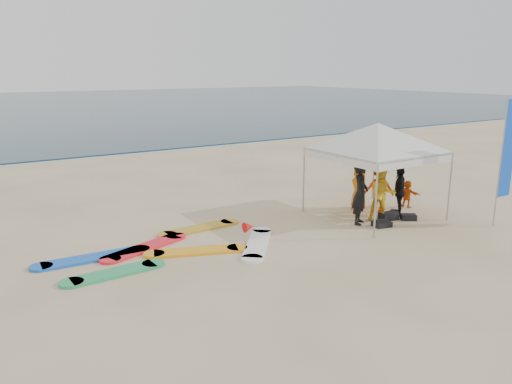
{
  "coord_description": "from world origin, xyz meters",
  "views": [
    {
      "loc": [
        -6.96,
        -8.87,
        4.57
      ],
      "look_at": [
        0.42,
        2.6,
        1.2
      ],
      "focal_mm": 35.0,
      "sensor_mm": 36.0,
      "label": 1
    }
  ],
  "objects_px": {
    "person_black_b": "(399,191)",
    "surfboard_spread": "(170,249)",
    "person_yellow": "(382,194)",
    "canopy_tent": "(378,123)",
    "person_black_a": "(360,194)",
    "feather_flag": "(508,150)",
    "person_seated": "(407,194)",
    "marker_pennant": "(249,227)",
    "person_orange_b": "(359,186)",
    "person_orange_a": "(378,188)"
  },
  "relations": [
    {
      "from": "surfboard_spread",
      "to": "person_black_a",
      "type": "bearing_deg",
      "value": -9.37
    },
    {
      "from": "person_black_a",
      "to": "canopy_tent",
      "type": "distance_m",
      "value": 2.26
    },
    {
      "from": "surfboard_spread",
      "to": "person_black_b",
      "type": "bearing_deg",
      "value": -7.41
    },
    {
      "from": "person_black_b",
      "to": "marker_pennant",
      "type": "xyz_separation_m",
      "value": [
        -5.49,
        0.24,
        -0.3
      ]
    },
    {
      "from": "marker_pennant",
      "to": "surfboard_spread",
      "type": "height_order",
      "value": "marker_pennant"
    },
    {
      "from": "person_orange_b",
      "to": "feather_flag",
      "type": "distance_m",
      "value": 4.53
    },
    {
      "from": "person_yellow",
      "to": "person_seated",
      "type": "bearing_deg",
      "value": 54.1
    },
    {
      "from": "person_black_b",
      "to": "person_seated",
      "type": "xyz_separation_m",
      "value": [
        1.0,
        0.51,
        -0.33
      ]
    },
    {
      "from": "person_seated",
      "to": "canopy_tent",
      "type": "bearing_deg",
      "value": 87.67
    },
    {
      "from": "person_yellow",
      "to": "person_orange_b",
      "type": "height_order",
      "value": "person_yellow"
    },
    {
      "from": "feather_flag",
      "to": "marker_pennant",
      "type": "height_order",
      "value": "feather_flag"
    },
    {
      "from": "person_black_a",
      "to": "person_seated",
      "type": "bearing_deg",
      "value": -25.95
    },
    {
      "from": "person_orange_b",
      "to": "canopy_tent",
      "type": "bearing_deg",
      "value": 43.62
    },
    {
      "from": "person_black_a",
      "to": "feather_flag",
      "type": "distance_m",
      "value": 4.42
    },
    {
      "from": "person_orange_b",
      "to": "person_black_a",
      "type": "bearing_deg",
      "value": 12.76
    },
    {
      "from": "feather_flag",
      "to": "marker_pennant",
      "type": "bearing_deg",
      "value": 160.51
    },
    {
      "from": "person_orange_b",
      "to": "person_yellow",
      "type": "bearing_deg",
      "value": 39.83
    },
    {
      "from": "person_yellow",
      "to": "person_orange_a",
      "type": "distance_m",
      "value": 1.1
    },
    {
      "from": "feather_flag",
      "to": "surfboard_spread",
      "type": "xyz_separation_m",
      "value": [
        -9.26,
        3.31,
        -2.24
      ]
    },
    {
      "from": "canopy_tent",
      "to": "feather_flag",
      "type": "relative_size",
      "value": 1.16
    },
    {
      "from": "canopy_tent",
      "to": "surfboard_spread",
      "type": "distance_m",
      "value": 7.35
    },
    {
      "from": "person_yellow",
      "to": "person_black_a",
      "type": "bearing_deg",
      "value": -158.31
    },
    {
      "from": "person_black_a",
      "to": "person_black_b",
      "type": "relative_size",
      "value": 1.18
    },
    {
      "from": "person_black_b",
      "to": "surfboard_spread",
      "type": "distance_m",
      "value": 7.55
    },
    {
      "from": "person_orange_a",
      "to": "feather_flag",
      "type": "xyz_separation_m",
      "value": [
        2.03,
        -3.02,
        1.47
      ]
    },
    {
      "from": "person_orange_b",
      "to": "marker_pennant",
      "type": "bearing_deg",
      "value": -22.7
    },
    {
      "from": "person_orange_b",
      "to": "feather_flag",
      "type": "bearing_deg",
      "value": 89.03
    },
    {
      "from": "person_orange_a",
      "to": "canopy_tent",
      "type": "height_order",
      "value": "canopy_tent"
    },
    {
      "from": "person_yellow",
      "to": "canopy_tent",
      "type": "height_order",
      "value": "canopy_tent"
    },
    {
      "from": "person_black_a",
      "to": "person_orange_a",
      "type": "height_order",
      "value": "person_black_a"
    },
    {
      "from": "person_yellow",
      "to": "person_black_b",
      "type": "height_order",
      "value": "person_yellow"
    },
    {
      "from": "person_black_a",
      "to": "person_black_b",
      "type": "height_order",
      "value": "person_black_a"
    },
    {
      "from": "person_black_a",
      "to": "person_yellow",
      "type": "relative_size",
      "value": 1.11
    },
    {
      "from": "person_orange_a",
      "to": "marker_pennant",
      "type": "height_order",
      "value": "person_orange_a"
    },
    {
      "from": "person_seated",
      "to": "canopy_tent",
      "type": "height_order",
      "value": "canopy_tent"
    },
    {
      "from": "person_seated",
      "to": "marker_pennant",
      "type": "xyz_separation_m",
      "value": [
        -6.49,
        -0.27,
        0.03
      ]
    },
    {
      "from": "feather_flag",
      "to": "surfboard_spread",
      "type": "height_order",
      "value": "feather_flag"
    },
    {
      "from": "person_seated",
      "to": "marker_pennant",
      "type": "relative_size",
      "value": 1.46
    },
    {
      "from": "person_yellow",
      "to": "marker_pennant",
      "type": "bearing_deg",
      "value": -149.83
    },
    {
      "from": "person_yellow",
      "to": "surfboard_spread",
      "type": "relative_size",
      "value": 0.28
    },
    {
      "from": "person_orange_a",
      "to": "person_seated",
      "type": "height_order",
      "value": "person_orange_a"
    },
    {
      "from": "marker_pennant",
      "to": "canopy_tent",
      "type": "bearing_deg",
      "value": 1.65
    },
    {
      "from": "person_black_a",
      "to": "person_yellow",
      "type": "bearing_deg",
      "value": -49.75
    },
    {
      "from": "person_black_b",
      "to": "person_orange_b",
      "type": "height_order",
      "value": "person_orange_b"
    },
    {
      "from": "feather_flag",
      "to": "surfboard_spread",
      "type": "relative_size",
      "value": 0.63
    },
    {
      "from": "canopy_tent",
      "to": "surfboard_spread",
      "type": "relative_size",
      "value": 0.74
    },
    {
      "from": "person_yellow",
      "to": "canopy_tent",
      "type": "distance_m",
      "value": 2.18
    },
    {
      "from": "person_yellow",
      "to": "feather_flag",
      "type": "xyz_separation_m",
      "value": [
        2.75,
        -2.18,
        1.42
      ]
    },
    {
      "from": "person_seated",
      "to": "surfboard_spread",
      "type": "distance_m",
      "value": 8.47
    },
    {
      "from": "canopy_tent",
      "to": "person_orange_a",
      "type": "bearing_deg",
      "value": 30.73
    }
  ]
}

